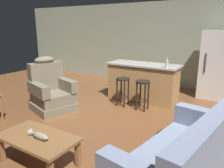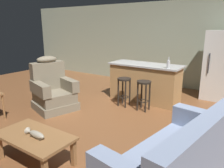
{
  "view_description": "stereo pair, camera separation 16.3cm",
  "coord_description": "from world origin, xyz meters",
  "px_view_note": "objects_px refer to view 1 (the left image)",
  "views": [
    {
      "loc": [
        2.18,
        -3.64,
        1.86
      ],
      "look_at": [
        -0.02,
        -0.1,
        0.75
      ],
      "focal_mm": 35.0,
      "sensor_mm": 36.0,
      "label": 1
    },
    {
      "loc": [
        2.32,
        -3.55,
        1.86
      ],
      "look_at": [
        -0.02,
        -0.1,
        0.75
      ],
      "focal_mm": 35.0,
      "sensor_mm": 36.0,
      "label": 2
    }
  ],
  "objects_px": {
    "coffee_table": "(38,140)",
    "kitchen_island": "(143,82)",
    "fish_figurine": "(39,135)",
    "recliner_near_lamp": "(51,91)",
    "couch": "(183,161)",
    "bottle_tall_green": "(167,64)",
    "bar_stool_right": "(143,90)",
    "bar_stool_left": "(123,87)",
    "refrigerator": "(215,65)"
  },
  "relations": [
    {
      "from": "couch",
      "to": "fish_figurine",
      "type": "bearing_deg",
      "value": 29.24
    },
    {
      "from": "kitchen_island",
      "to": "bar_stool_right",
      "type": "bearing_deg",
      "value": -66.0
    },
    {
      "from": "recliner_near_lamp",
      "to": "bar_stool_left",
      "type": "height_order",
      "value": "recliner_near_lamp"
    },
    {
      "from": "refrigerator",
      "to": "bottle_tall_green",
      "type": "bearing_deg",
      "value": -119.43
    },
    {
      "from": "coffee_table",
      "to": "kitchen_island",
      "type": "bearing_deg",
      "value": 88.66
    },
    {
      "from": "recliner_near_lamp",
      "to": "fish_figurine",
      "type": "bearing_deg",
      "value": -29.64
    },
    {
      "from": "fish_figurine",
      "to": "kitchen_island",
      "type": "height_order",
      "value": "kitchen_island"
    },
    {
      "from": "refrigerator",
      "to": "bottle_tall_green",
      "type": "height_order",
      "value": "refrigerator"
    },
    {
      "from": "couch",
      "to": "recliner_near_lamp",
      "type": "xyz_separation_m",
      "value": [
        -3.21,
        0.97,
        0.08
      ]
    },
    {
      "from": "recliner_near_lamp",
      "to": "bottle_tall_green",
      "type": "xyz_separation_m",
      "value": [
        2.18,
        1.43,
        0.62
      ]
    },
    {
      "from": "fish_figurine",
      "to": "bar_stool_right",
      "type": "height_order",
      "value": "bar_stool_right"
    },
    {
      "from": "couch",
      "to": "bar_stool_right",
      "type": "height_order",
      "value": "couch"
    },
    {
      "from": "kitchen_island",
      "to": "bar_stool_right",
      "type": "distance_m",
      "value": 0.69
    },
    {
      "from": "fish_figurine",
      "to": "couch",
      "type": "height_order",
      "value": "couch"
    },
    {
      "from": "coffee_table",
      "to": "kitchen_island",
      "type": "xyz_separation_m",
      "value": [
        0.08,
        3.26,
        0.11
      ]
    },
    {
      "from": "fish_figurine",
      "to": "bottle_tall_green",
      "type": "xyz_separation_m",
      "value": [
        0.69,
        3.03,
        0.58
      ]
    },
    {
      "from": "couch",
      "to": "bar_stool_left",
      "type": "xyz_separation_m",
      "value": [
        -1.94,
        2.03,
        0.13
      ]
    },
    {
      "from": "couch",
      "to": "bar_stool_right",
      "type": "relative_size",
      "value": 2.96
    },
    {
      "from": "coffee_table",
      "to": "refrigerator",
      "type": "height_order",
      "value": "refrigerator"
    },
    {
      "from": "couch",
      "to": "kitchen_island",
      "type": "xyz_separation_m",
      "value": [
        -1.7,
        2.66,
        0.14
      ]
    },
    {
      "from": "bar_stool_right",
      "to": "bar_stool_left",
      "type": "bearing_deg",
      "value": 180.0
    },
    {
      "from": "bar_stool_right",
      "to": "bottle_tall_green",
      "type": "bearing_deg",
      "value": 43.22
    },
    {
      "from": "bottle_tall_green",
      "to": "recliner_near_lamp",
      "type": "bearing_deg",
      "value": -146.72
    },
    {
      "from": "coffee_table",
      "to": "couch",
      "type": "relative_size",
      "value": 0.55
    },
    {
      "from": "fish_figurine",
      "to": "couch",
      "type": "xyz_separation_m",
      "value": [
        1.72,
        0.63,
        -0.12
      ]
    },
    {
      "from": "coffee_table",
      "to": "bar_stool_right",
      "type": "bearing_deg",
      "value": 82.28
    },
    {
      "from": "kitchen_island",
      "to": "fish_figurine",
      "type": "bearing_deg",
      "value": -90.3
    },
    {
      "from": "couch",
      "to": "bar_stool_left",
      "type": "bearing_deg",
      "value": -37.15
    },
    {
      "from": "couch",
      "to": "refrigerator",
      "type": "distance_m",
      "value": 3.9
    },
    {
      "from": "fish_figurine",
      "to": "refrigerator",
      "type": "xyz_separation_m",
      "value": [
        1.51,
        4.49,
        0.42
      ]
    },
    {
      "from": "couch",
      "to": "recliner_near_lamp",
      "type": "relative_size",
      "value": 1.67
    },
    {
      "from": "bar_stool_right",
      "to": "bottle_tall_green",
      "type": "xyz_separation_m",
      "value": [
        0.39,
        0.37,
        0.57
      ]
    },
    {
      "from": "bar_stool_right",
      "to": "refrigerator",
      "type": "height_order",
      "value": "refrigerator"
    },
    {
      "from": "couch",
      "to": "recliner_near_lamp",
      "type": "bearing_deg",
      "value": -7.63
    },
    {
      "from": "fish_figurine",
      "to": "bottle_tall_green",
      "type": "height_order",
      "value": "bottle_tall_green"
    },
    {
      "from": "refrigerator",
      "to": "bottle_tall_green",
      "type": "distance_m",
      "value": 1.68
    },
    {
      "from": "bar_stool_right",
      "to": "refrigerator",
      "type": "bearing_deg",
      "value": 56.37
    },
    {
      "from": "bar_stool_right",
      "to": "couch",
      "type": "bearing_deg",
      "value": -54.94
    },
    {
      "from": "coffee_table",
      "to": "bottle_tall_green",
      "type": "bearing_deg",
      "value": 75.98
    },
    {
      "from": "coffee_table",
      "to": "bottle_tall_green",
      "type": "relative_size",
      "value": 4.34
    },
    {
      "from": "bottle_tall_green",
      "to": "coffee_table",
      "type": "bearing_deg",
      "value": -104.02
    },
    {
      "from": "bar_stool_right",
      "to": "refrigerator",
      "type": "relative_size",
      "value": 0.39
    },
    {
      "from": "refrigerator",
      "to": "fish_figurine",
      "type": "bearing_deg",
      "value": -108.65
    },
    {
      "from": "bottle_tall_green",
      "to": "fish_figurine",
      "type": "bearing_deg",
      "value": -102.86
    },
    {
      "from": "recliner_near_lamp",
      "to": "bar_stool_left",
      "type": "distance_m",
      "value": 1.66
    },
    {
      "from": "couch",
      "to": "bar_stool_right",
      "type": "distance_m",
      "value": 2.48
    },
    {
      "from": "bar_stool_left",
      "to": "refrigerator",
      "type": "xyz_separation_m",
      "value": [
        1.73,
        1.83,
        0.41
      ]
    },
    {
      "from": "recliner_near_lamp",
      "to": "couch",
      "type": "bearing_deg",
      "value": 0.61
    },
    {
      "from": "bar_stool_left",
      "to": "bar_stool_right",
      "type": "distance_m",
      "value": 0.51
    },
    {
      "from": "recliner_near_lamp",
      "to": "bar_stool_left",
      "type": "relative_size",
      "value": 1.76
    }
  ]
}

